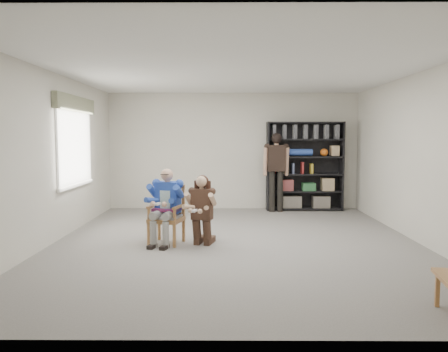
# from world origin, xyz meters

# --- Properties ---
(room_shell) EXTENTS (6.00, 7.00, 2.80)m
(room_shell) POSITION_xyz_m (0.00, 0.00, 1.40)
(room_shell) COLOR silver
(room_shell) RESTS_ON ground
(floor) EXTENTS (6.00, 7.00, 0.01)m
(floor) POSITION_xyz_m (0.00, 0.00, 0.00)
(floor) COLOR slate
(floor) RESTS_ON ground
(window_left) EXTENTS (0.16, 2.00, 1.75)m
(window_left) POSITION_xyz_m (-2.95, 1.00, 1.63)
(window_left) COLOR white
(window_left) RESTS_ON room_shell
(armchair) EXTENTS (0.67, 0.66, 0.95)m
(armchair) POSITION_xyz_m (-1.13, -0.09, 0.48)
(armchair) COLOR #AF7937
(armchair) RESTS_ON floor
(seated_man) EXTENTS (0.70, 0.85, 1.24)m
(seated_man) POSITION_xyz_m (-1.13, -0.09, 0.62)
(seated_man) COLOR #1C3B97
(seated_man) RESTS_ON floor
(kneeling_woman) EXTENTS (0.65, 0.86, 1.13)m
(kneeling_woman) POSITION_xyz_m (-0.55, -0.21, 0.57)
(kneeling_woman) COLOR #36251C
(kneeling_woman) RESTS_ON floor
(bookshelf) EXTENTS (1.80, 0.38, 2.10)m
(bookshelf) POSITION_xyz_m (1.70, 3.28, 1.05)
(bookshelf) COLOR black
(bookshelf) RESTS_ON floor
(standing_man) EXTENTS (0.58, 0.34, 1.83)m
(standing_man) POSITION_xyz_m (1.00, 3.04, 0.91)
(standing_man) COLOR black
(standing_man) RESTS_ON floor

